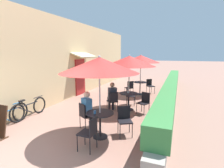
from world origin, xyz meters
TOP-DOWN VIEW (x-y plane):
  - ground_plane at (0.00, 0.00)m, footprint 120.00×120.00m
  - cafe_facade_wall at (-2.54, 6.95)m, footprint 0.98×14.16m
  - planter_hedge at (2.75, 6.98)m, footprint 0.60×13.16m
  - patio_table_near at (1.05, 1.79)m, footprint 0.80×0.80m
  - patio_umbrella_near at (1.05, 1.79)m, footprint 2.21×2.21m
  - cafe_chair_near_left at (1.10, 1.05)m, footprint 0.41×0.41m
  - cafe_chair_near_right at (1.66, 2.22)m, footprint 0.54×0.54m
  - cafe_chair_near_back at (0.37, 2.12)m, footprint 0.55×0.55m
  - seated_patron_near_back at (0.43, 2.21)m, footprint 0.48×0.51m
  - coffee_cup_near at (0.95, 1.67)m, footprint 0.07×0.07m
  - patio_table_mid at (1.13, 4.55)m, footprint 0.80×0.80m
  - patio_umbrella_mid at (1.13, 4.55)m, footprint 2.21×2.21m
  - cafe_chair_mid_left at (0.59, 4.04)m, footprint 0.56×0.56m
  - seated_patron_mid_left at (0.52, 4.13)m, footprint 0.50×0.51m
  - cafe_chair_mid_right at (1.84, 4.33)m, footprint 0.52×0.52m
  - cafe_chair_mid_back at (0.96, 5.27)m, footprint 0.45×0.45m
  - coffee_cup_mid at (1.08, 4.59)m, footprint 0.07×0.07m
  - patio_table_far at (0.97, 7.64)m, footprint 0.80×0.80m
  - patio_umbrella_far at (0.97, 7.64)m, footprint 2.21×2.21m
  - cafe_chair_far_left at (0.47, 7.09)m, footprint 0.56×0.56m
  - cafe_chair_far_right at (1.47, 8.20)m, footprint 0.56×0.56m
  - coffee_cup_far at (1.08, 7.59)m, footprint 0.07×0.07m
  - bicycle_leaning at (-2.20, 1.35)m, footprint 0.12×1.77m
  - bicycle_second at (-2.19, 2.28)m, footprint 0.10×1.77m

SIDE VIEW (x-z plane):
  - ground_plane at x=0.00m, z-range 0.00..0.00m
  - bicycle_second at x=-2.19m, z-range -0.03..0.73m
  - bicycle_leaning at x=-2.20m, z-range -0.03..0.74m
  - cafe_chair_near_left at x=1.10m, z-range 0.08..0.95m
  - cafe_chair_near_right at x=1.66m, z-range 0.08..0.95m
  - cafe_chair_near_back at x=0.37m, z-range 0.08..0.95m
  - cafe_chair_mid_left at x=0.59m, z-range 0.08..0.95m
  - cafe_chair_mid_right at x=1.84m, z-range 0.08..0.95m
  - cafe_chair_mid_back at x=0.96m, z-range 0.08..0.95m
  - cafe_chair_far_left at x=0.47m, z-range 0.08..0.95m
  - cafe_chair_far_right at x=1.47m, z-range 0.08..0.95m
  - planter_hedge at x=2.75m, z-range 0.03..1.04m
  - patio_table_near at x=1.05m, z-range 0.18..0.93m
  - patio_table_mid at x=1.13m, z-range 0.18..0.93m
  - patio_table_far at x=0.97m, z-range 0.18..0.93m
  - seated_patron_near_back at x=0.43m, z-range 0.06..1.31m
  - seated_patron_mid_left at x=0.52m, z-range 0.06..1.31m
  - coffee_cup_near at x=0.95m, z-range 0.75..0.84m
  - coffee_cup_mid at x=1.08m, z-range 0.75..0.84m
  - coffee_cup_far at x=1.08m, z-range 0.75..0.84m
  - cafe_facade_wall at x=-2.54m, z-range -0.01..4.19m
  - patio_umbrella_near at x=1.05m, z-range 0.93..3.31m
  - patio_umbrella_mid at x=1.13m, z-range 0.93..3.31m
  - patio_umbrella_far at x=0.97m, z-range 0.93..3.31m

